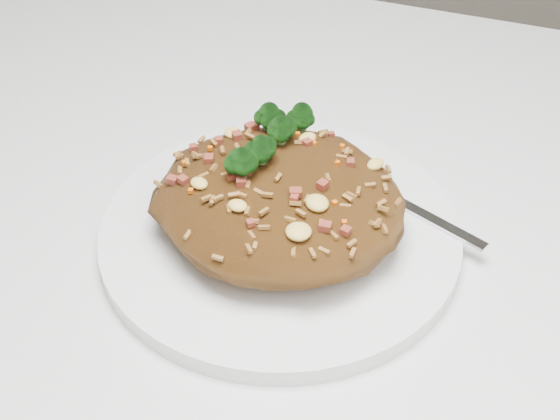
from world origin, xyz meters
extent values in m
cube|color=silver|center=(0.00, 0.00, 0.73)|extent=(1.20, 0.80, 0.04)
cylinder|color=olive|center=(-0.54, 0.34, 0.35)|extent=(0.06, 0.06, 0.71)
cylinder|color=white|center=(0.02, 0.01, 0.76)|extent=(0.26, 0.26, 0.01)
ellipsoid|color=brown|center=(0.02, 0.01, 0.79)|extent=(0.18, 0.16, 0.05)
ellipsoid|color=#0A3607|center=(0.01, 0.04, 0.82)|extent=(0.02, 0.02, 0.02)
ellipsoid|color=#0A3607|center=(0.00, 0.01, 0.82)|extent=(0.02, 0.02, 0.02)
ellipsoid|color=#0A3607|center=(0.00, 0.00, 0.82)|extent=(0.02, 0.02, 0.02)
ellipsoid|color=#0A3607|center=(-0.01, 0.06, 0.82)|extent=(0.02, 0.02, 0.02)
ellipsoid|color=#0A3607|center=(0.01, 0.07, 0.81)|extent=(0.02, 0.02, 0.02)
cube|color=silver|center=(0.13, 0.04, 0.77)|extent=(0.09, 0.04, 0.00)
cube|color=silver|center=(0.04, 0.08, 0.77)|extent=(0.04, 0.03, 0.00)
camera|label=1|loc=(0.16, -0.38, 1.14)|focal=50.00mm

